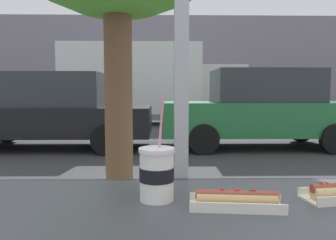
{
  "coord_description": "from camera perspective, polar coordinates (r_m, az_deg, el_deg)",
  "views": [
    {
      "loc": [
        -0.07,
        -1.14,
        1.31
      ],
      "look_at": [
        0.01,
        2.95,
        0.96
      ],
      "focal_mm": 35.38,
      "sensor_mm": 36.0,
      "label": 1
    }
  ],
  "objects": [
    {
      "name": "parked_car_green",
      "position": [
        8.03,
        15.56,
        1.86
      ],
      "size": [
        4.47,
        1.93,
        1.82
      ],
      "color": "#236B38",
      "rests_on": "ground"
    },
    {
      "name": "hotdog_tray_far",
      "position": [
        0.94,
        11.7,
        -13.35
      ],
      "size": [
        0.26,
        0.11,
        0.05
      ],
      "color": "silver",
      "rests_on": "window_counter"
    },
    {
      "name": "sidewalk_strip",
      "position": [
        3.01,
        0.36,
        -19.45
      ],
      "size": [
        16.0,
        2.8,
        0.14
      ],
      "primitive_type": "cube",
      "color": "#9E998E",
      "rests_on": "ground"
    },
    {
      "name": "box_truck",
      "position": [
        13.57,
        -3.36,
        6.6
      ],
      "size": [
        7.22,
        2.44,
        3.18
      ],
      "color": "silver",
      "rests_on": "ground"
    },
    {
      "name": "parked_car_black",
      "position": [
        8.11,
        -19.55,
        1.53
      ],
      "size": [
        4.63,
        2.0,
        1.73
      ],
      "color": "black",
      "rests_on": "ground"
    },
    {
      "name": "ground_plane",
      "position": [
        9.23,
        -0.68,
        -3.26
      ],
      "size": [
        60.0,
        60.0,
        0.0
      ],
      "primitive_type": "plane",
      "color": "#38383A"
    },
    {
      "name": "building_facade_far",
      "position": [
        22.03,
        -0.96,
        9.48
      ],
      "size": [
        28.0,
        1.2,
        6.14
      ],
      "primitive_type": "cube",
      "color": "gray",
      "rests_on": "ground"
    },
    {
      "name": "soda_cup_left",
      "position": [
        0.97,
        -1.95,
        -9.14
      ],
      "size": [
        0.1,
        0.1,
        0.31
      ],
      "color": "white",
      "rests_on": "window_counter"
    }
  ]
}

